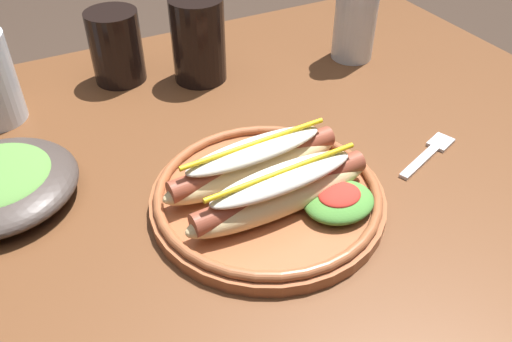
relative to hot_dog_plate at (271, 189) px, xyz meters
name	(u,v)px	position (x,y,z in m)	size (l,w,h in m)	color
dining_table	(247,221)	(0.01, 0.09, -0.14)	(1.12, 0.85, 0.74)	brown
hot_dog_plate	(271,189)	(0.00, 0.00, 0.00)	(0.28, 0.28, 0.08)	#9E5633
fork	(430,153)	(0.24, -0.01, -0.02)	(0.12, 0.06, 0.00)	silver
soda_cup	(198,40)	(0.05, 0.33, 0.04)	(0.09, 0.09, 0.13)	black
extra_cup	(116,47)	(-0.07, 0.38, 0.03)	(0.08, 0.08, 0.11)	black
glass_bottle	(357,3)	(0.31, 0.28, 0.07)	(0.07, 0.07, 0.25)	silver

